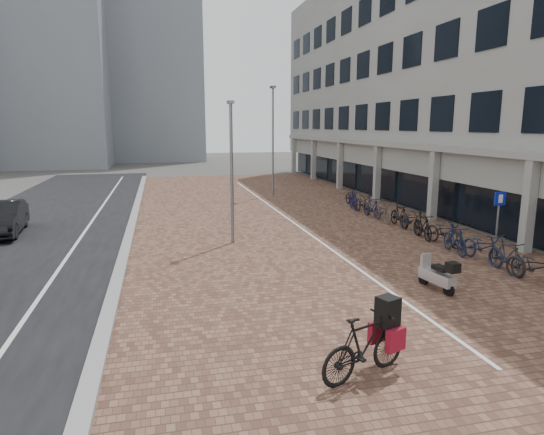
% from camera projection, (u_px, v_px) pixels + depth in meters
% --- Properties ---
extents(ground, '(140.00, 140.00, 0.00)m').
position_uv_depth(ground, '(331.00, 319.00, 11.09)').
color(ground, '#474442').
rests_on(ground, ground).
extents(plaza_brick, '(14.50, 42.00, 0.04)m').
position_uv_depth(plaza_brick, '(283.00, 219.00, 23.00)').
color(plaza_brick, brown).
rests_on(plaza_brick, ground).
extents(street_asphalt, '(8.00, 50.00, 0.03)m').
position_uv_depth(street_asphalt, '(39.00, 230.00, 20.51)').
color(street_asphalt, black).
rests_on(street_asphalt, ground).
extents(curb, '(0.35, 42.00, 0.14)m').
position_uv_depth(curb, '(132.00, 225.00, 21.38)').
color(curb, gray).
rests_on(curb, ground).
extents(lane_line, '(0.12, 44.00, 0.00)m').
position_uv_depth(lane_line, '(87.00, 228.00, 20.96)').
color(lane_line, white).
rests_on(lane_line, street_asphalt).
extents(parking_line, '(0.10, 30.00, 0.00)m').
position_uv_depth(parking_line, '(287.00, 218.00, 23.04)').
color(parking_line, white).
rests_on(parking_line, plaza_brick).
extents(office_building, '(8.40, 40.00, 15.00)m').
position_uv_depth(office_building, '(447.00, 57.00, 27.70)').
color(office_building, '#9B9B96').
rests_on(office_building, ground).
extents(bg_towers, '(33.00, 23.00, 32.00)m').
position_uv_depth(bg_towers, '(55.00, 38.00, 51.91)').
color(bg_towers, gray).
rests_on(bg_towers, ground).
extents(car_dark, '(1.85, 4.30, 1.38)m').
position_uv_depth(car_dark, '(2.00, 218.00, 19.59)').
color(car_dark, black).
rests_on(car_dark, ground).
extents(hero_bike, '(2.06, 1.23, 1.41)m').
position_uv_depth(hero_bike, '(365.00, 345.00, 8.42)').
color(hero_bike, black).
rests_on(hero_bike, ground).
extents(scooter_front, '(0.64, 1.44, 0.96)m').
position_uv_depth(scooter_front, '(437.00, 274.00, 12.92)').
color(scooter_front, '#B9B8BD').
rests_on(scooter_front, ground).
extents(parking_sign, '(0.47, 0.11, 2.26)m').
position_uv_depth(parking_sign, '(498.00, 214.00, 16.22)').
color(parking_sign, slate).
rests_on(parking_sign, ground).
extents(lamp_near, '(0.12, 0.12, 5.31)m').
position_uv_depth(lamp_near, '(232.00, 175.00, 17.73)').
color(lamp_near, slate).
rests_on(lamp_near, ground).
extents(lamp_far, '(0.12, 0.12, 6.84)m').
position_uv_depth(lamp_far, '(273.00, 142.00, 30.18)').
color(lamp_far, slate).
rests_on(lamp_far, ground).
extents(bike_row, '(1.25, 15.84, 1.05)m').
position_uv_depth(bike_row, '(410.00, 220.00, 20.01)').
color(bike_row, black).
rests_on(bike_row, ground).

